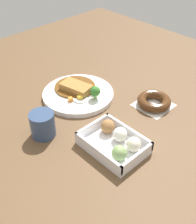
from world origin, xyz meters
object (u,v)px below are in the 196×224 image
Objects in this scene: coffee_mug at (43,125)px; curry_plate at (78,93)px; donut_box at (116,142)px; chocolate_ring_donut at (154,101)px.

curry_plate is at bearing -68.13° from coffee_mug.
donut_box is at bearing 161.50° from curry_plate.
curry_plate reaches higher than donut_box.
curry_plate is 0.23m from coffee_mug.
donut_box reaches higher than chocolate_ring_donut.
donut_box is (-0.28, 0.10, 0.01)m from curry_plate.
coffee_mug is (-0.09, 0.22, 0.03)m from curry_plate.
curry_plate is 0.28m from chocolate_ring_donut.
coffee_mug reaches higher than donut_box.
curry_plate is 2.17× the size of chocolate_ring_donut.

